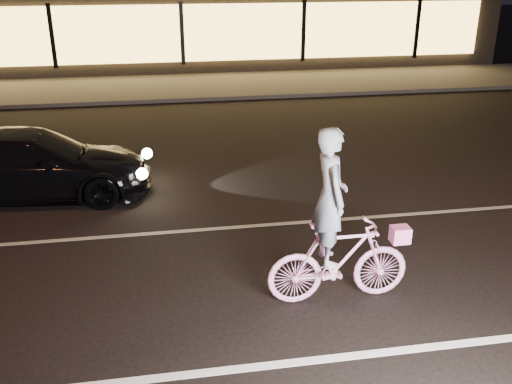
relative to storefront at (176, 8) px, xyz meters
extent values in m
plane|color=black|center=(0.00, -18.97, -2.15)|extent=(90.00, 90.00, 0.00)
cube|color=silver|center=(0.00, -20.47, -2.14)|extent=(60.00, 0.12, 0.01)
cube|color=gray|center=(0.00, -16.97, -2.14)|extent=(60.00, 0.10, 0.01)
cube|color=#383533|center=(0.00, -5.97, -2.09)|extent=(30.00, 4.00, 0.12)
cube|color=black|center=(0.00, 0.03, -0.15)|extent=(25.00, 8.00, 4.00)
cube|color=#FFC259|center=(0.00, -4.07, -0.55)|extent=(23.00, 0.15, 2.00)
cube|color=black|center=(-4.50, -4.15, -0.55)|extent=(0.15, 0.08, 2.20)
cube|color=black|center=(0.00, -4.15, -0.55)|extent=(0.15, 0.08, 2.20)
cube|color=black|center=(4.50, -4.15, -0.55)|extent=(0.15, 0.08, 2.20)
cube|color=black|center=(9.00, -4.15, -0.55)|extent=(0.15, 0.08, 2.20)
imported|color=#E0359B|center=(1.19, -19.31, -1.59)|extent=(1.86, 0.53, 1.12)
imported|color=white|center=(1.03, -19.31, -0.68)|extent=(0.42, 0.64, 1.76)
cube|color=#EF4BA6|center=(1.98, -19.31, -1.27)|extent=(0.23, 0.19, 0.21)
imported|color=black|center=(-3.35, -14.98, -1.52)|extent=(4.43, 2.05, 1.25)
sphere|color=#FFF2BF|center=(-1.26, -14.55, -1.57)|extent=(0.21, 0.21, 0.21)
sphere|color=#FFF2BF|center=(-1.34, -15.70, -1.57)|extent=(0.21, 0.21, 0.21)
camera|label=1|loc=(-0.94, -25.43, 2.02)|focal=40.00mm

